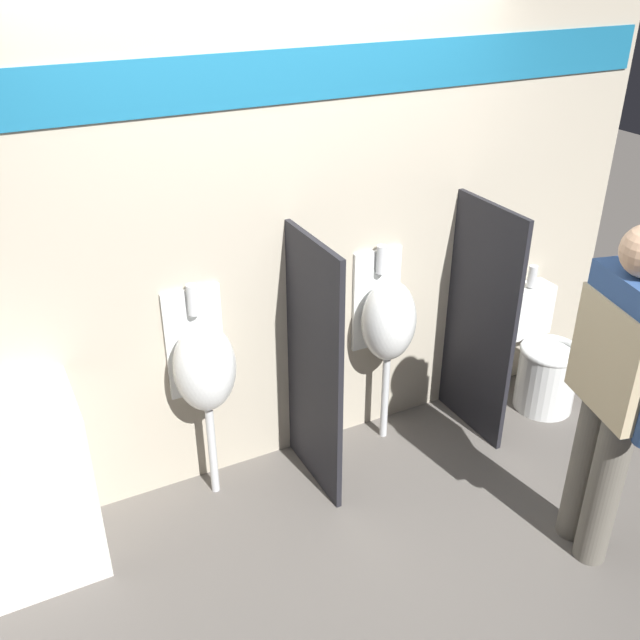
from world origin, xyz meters
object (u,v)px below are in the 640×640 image
object	(u,v)px
urinal_far	(388,320)
toilet	(542,361)
cell_phone	(25,416)
urinal_near_counter	(204,367)
person_in_vest	(618,378)

from	to	relation	value
urinal_far	toilet	world-z (taller)	urinal_far
cell_phone	urinal_near_counter	world-z (taller)	urinal_near_counter
urinal_near_counter	person_in_vest	distance (m)	1.93
person_in_vest	toilet	bearing A→B (deg)	-17.52
urinal_near_counter	urinal_far	xyz separation A→B (m)	(1.08, 0.00, 0.00)
urinal_far	person_in_vest	xyz separation A→B (m)	(0.42, -1.21, 0.19)
urinal_far	cell_phone	bearing A→B (deg)	-173.76
cell_phone	toilet	distance (m)	3.06
urinal_near_counter	urinal_far	size ratio (longest dim) A/B	1.00
urinal_far	toilet	xyz separation A→B (m)	(1.08, -0.16, -0.48)
urinal_near_counter	urinal_far	bearing A→B (deg)	0.00
cell_phone	toilet	xyz separation A→B (m)	(3.00, 0.05, -0.60)
cell_phone	toilet	size ratio (longest dim) A/B	0.16
urinal_far	toilet	bearing A→B (deg)	-8.37
urinal_far	person_in_vest	bearing A→B (deg)	-71.07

